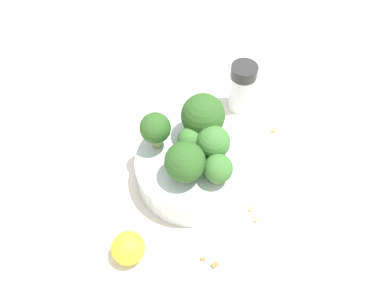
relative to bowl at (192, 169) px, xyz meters
The scene contains 15 objects.
ground_plane 0.02m from the bowl, ahead, with size 3.00×3.00×0.00m, color silver.
bowl is the anchor object (origin of this frame).
broccoli_floret_0 0.06m from the bowl, ahead, with size 0.05×0.05×0.06m.
broccoli_floret_1 0.05m from the bowl, 153.25° to the right, with size 0.03×0.03×0.04m.
broccoli_floret_2 0.06m from the bowl, 120.40° to the left, with size 0.04×0.04×0.05m.
broccoli_floret_3 0.08m from the bowl, behind, with size 0.06×0.06×0.07m.
broccoli_floret_4 0.06m from the bowl, 66.36° to the left, with size 0.04×0.04×0.04m.
broccoli_floret_5 0.08m from the bowl, 98.09° to the right, with size 0.04×0.04×0.06m.
pepper_shaker 0.16m from the bowl, 169.62° to the left, with size 0.04×0.04×0.08m.
lemon_wedge 0.13m from the bowl, 15.72° to the right, with size 0.04×0.04×0.04m, color yellow.
almond_crumb_0 0.12m from the bowl, 25.46° to the left, with size 0.01×0.00×0.01m, color olive.
almond_crumb_1 0.15m from the bowl, 142.63° to the left, with size 0.01×0.01×0.01m, color tan.
almond_crumb_2 0.11m from the bowl, 70.66° to the left, with size 0.01×0.00×0.01m, color tan.
almond_crumb_3 0.13m from the bowl, 31.45° to the left, with size 0.01×0.01×0.01m, color olive.
almond_crumb_4 0.09m from the bowl, 76.47° to the left, with size 0.01×0.00×0.01m, color tan.
Camera 1 is at (0.26, 0.09, 0.45)m, focal length 35.00 mm.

